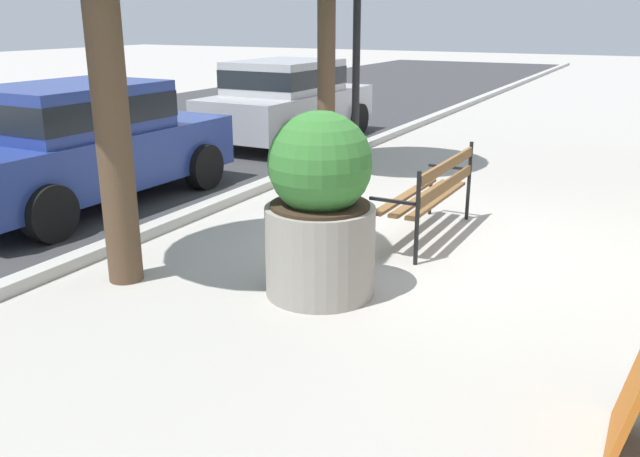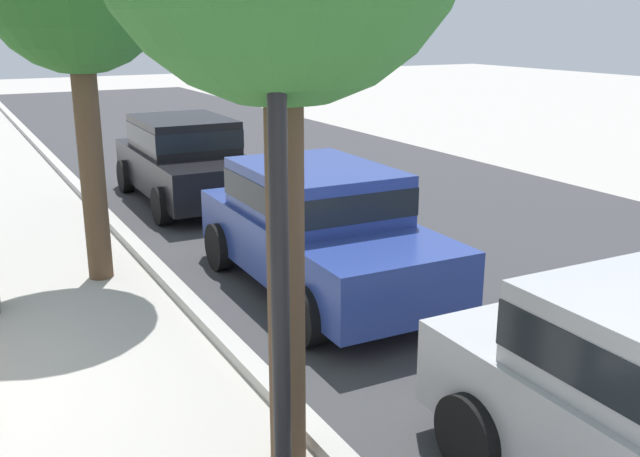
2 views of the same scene
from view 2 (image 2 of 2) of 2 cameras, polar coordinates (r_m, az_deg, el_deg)
name	(u,v)px [view 2 (image 2 of 2)]	position (r m, az deg, el deg)	size (l,w,h in m)	color
street_surface	(528,265)	(10.30, 16.26, -2.85)	(60.00, 9.00, 0.01)	#38383A
curb_stone	(213,326)	(7.92, -8.56, -7.70)	(60.00, 0.20, 0.12)	#B2AFA8
parked_car_black	(185,157)	(13.52, -10.69, 5.62)	(4.13, 1.98, 1.56)	black
parked_car_blue	(319,225)	(8.80, -0.10, 0.31)	(4.13, 1.98, 1.56)	navy
lamp_post	(278,141)	(4.32, -3.40, 6.98)	(0.32, 0.32, 3.90)	black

